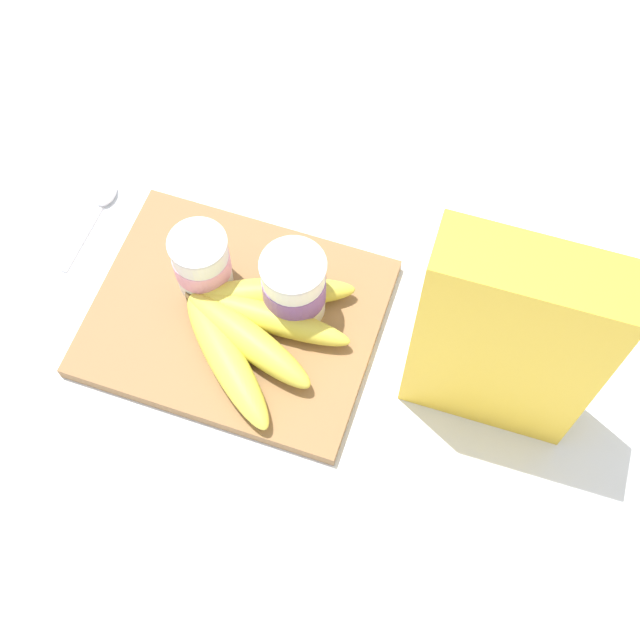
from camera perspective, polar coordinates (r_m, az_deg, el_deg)
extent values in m
plane|color=white|center=(0.98, -5.69, -0.07)|extent=(2.40, 2.40, 0.00)
cube|color=olive|center=(0.97, -5.74, 0.16)|extent=(0.32, 0.26, 0.02)
cube|color=yellow|center=(0.82, 12.56, -1.68)|extent=(0.18, 0.07, 0.28)
cylinder|color=white|center=(0.95, -8.02, 3.87)|extent=(0.06, 0.06, 0.08)
cylinder|color=pink|center=(0.95, -8.02, 3.87)|extent=(0.06, 0.06, 0.03)
cylinder|color=silver|center=(0.92, -8.34, 5.19)|extent=(0.07, 0.07, 0.00)
cylinder|color=white|center=(0.92, -1.77, 2.24)|extent=(0.07, 0.07, 0.09)
cylinder|color=#7A4C99|center=(0.92, -1.77, 2.24)|extent=(0.07, 0.07, 0.04)
cylinder|color=silver|center=(0.88, -1.86, 3.74)|extent=(0.07, 0.07, 0.00)
ellipsoid|color=#DACA41|center=(0.92, -6.34, -2.75)|extent=(0.16, 0.15, 0.03)
ellipsoid|color=#DACA41|center=(0.93, -4.88, -1.35)|extent=(0.18, 0.10, 0.04)
ellipsoid|color=#DACA41|center=(0.94, -3.48, 0.02)|extent=(0.19, 0.03, 0.03)
ellipsoid|color=#DACA41|center=(0.95, -3.21, 1.85)|extent=(0.19, 0.10, 0.03)
cylinder|color=brown|center=(0.97, -8.72, 1.39)|extent=(0.01, 0.01, 0.02)
cylinder|color=silver|center=(1.07, -15.68, 5.63)|extent=(0.01, 0.11, 0.01)
ellipsoid|color=silver|center=(1.09, -14.30, 8.24)|extent=(0.02, 0.04, 0.01)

